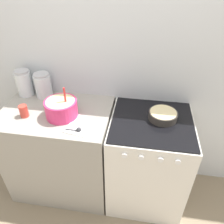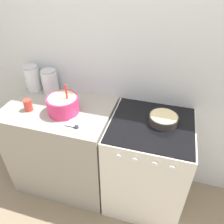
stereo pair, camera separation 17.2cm
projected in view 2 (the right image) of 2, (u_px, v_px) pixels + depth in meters
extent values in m
plane|color=gray|center=(100.00, 214.00, 2.05)|extent=(12.00, 12.00, 0.00)
cube|color=silver|center=(120.00, 68.00, 1.86)|extent=(4.84, 0.05, 2.40)
cube|color=#9E998E|center=(65.00, 146.00, 2.13)|extent=(0.92, 0.63, 0.92)
cube|color=white|center=(147.00, 165.00, 1.95)|extent=(0.66, 0.63, 0.91)
cube|color=black|center=(152.00, 124.00, 1.68)|extent=(0.63, 0.61, 0.01)
cylinder|color=white|center=(118.00, 156.00, 1.51)|extent=(0.04, 0.02, 0.04)
cylinder|color=white|center=(135.00, 160.00, 1.49)|extent=(0.04, 0.02, 0.04)
cylinder|color=white|center=(154.00, 164.00, 1.46)|extent=(0.04, 0.02, 0.04)
cylinder|color=white|center=(172.00, 168.00, 1.43)|extent=(0.04, 0.02, 0.04)
cylinder|color=#E0336B|center=(63.00, 105.00, 1.76)|extent=(0.26, 0.26, 0.14)
cylinder|color=beige|center=(63.00, 102.00, 1.74)|extent=(0.22, 0.22, 0.08)
cylinder|color=red|center=(67.00, 99.00, 1.71)|extent=(0.02, 0.02, 0.24)
cylinder|color=#38332D|center=(163.00, 119.00, 1.68)|extent=(0.23, 0.23, 0.06)
cylinder|color=beige|center=(163.00, 118.00, 1.67)|extent=(0.21, 0.21, 0.05)
cylinder|color=silver|center=(33.00, 79.00, 2.05)|extent=(0.14, 0.14, 0.22)
cylinder|color=olive|center=(34.00, 83.00, 2.07)|extent=(0.12, 0.12, 0.13)
cylinder|color=#B2B2B7|center=(30.00, 67.00, 1.98)|extent=(0.13, 0.13, 0.02)
cylinder|color=silver|center=(50.00, 82.00, 2.01)|extent=(0.15, 0.15, 0.20)
cylinder|color=silver|center=(51.00, 86.00, 2.04)|extent=(0.13, 0.13, 0.12)
cylinder|color=#B2B2B7|center=(48.00, 71.00, 1.95)|extent=(0.13, 0.13, 0.02)
cylinder|color=#CC3F33|center=(28.00, 105.00, 1.80)|extent=(0.07, 0.07, 0.10)
cube|color=white|center=(79.00, 123.00, 1.69)|extent=(0.21, 0.26, 0.01)
cylinder|color=#333338|center=(70.00, 127.00, 1.64)|extent=(0.09, 0.01, 0.01)
sphere|color=#333338|center=(77.00, 127.00, 1.62)|extent=(0.04, 0.04, 0.04)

